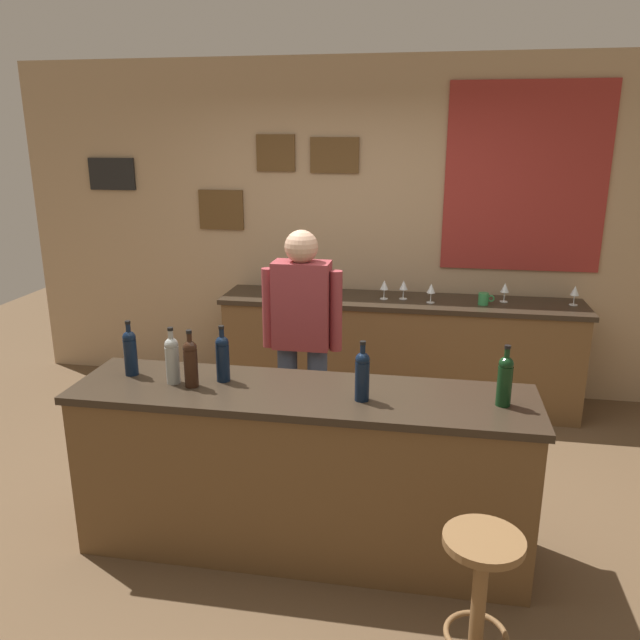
{
  "coord_description": "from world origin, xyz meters",
  "views": [
    {
      "loc": [
        0.61,
        -3.32,
        2.18
      ],
      "look_at": [
        -0.05,
        0.45,
        1.05
      ],
      "focal_mm": 35.28,
      "sensor_mm": 36.0,
      "label": 1
    }
  ],
  "objects_px": {
    "wine_glass_a": "(384,286)",
    "wine_glass_d": "(505,288)",
    "wine_glass_b": "(404,286)",
    "wine_bottle_b": "(172,358)",
    "wine_bottle_c": "(191,362)",
    "wine_bottle_d": "(223,357)",
    "wine_glass_c": "(431,289)",
    "wine_bottle_f": "(505,379)",
    "coffee_mug": "(484,299)",
    "wine_bottle_e": "(362,374)",
    "bar_stool": "(480,585)",
    "wine_bottle_a": "(130,351)",
    "bartender": "(302,335)",
    "wine_glass_e": "(575,291)"
  },
  "relations": [
    {
      "from": "bar_stool",
      "to": "wine_bottle_f",
      "type": "bearing_deg",
      "value": 80.6
    },
    {
      "from": "wine_bottle_a",
      "to": "wine_glass_b",
      "type": "bearing_deg",
      "value": 55.43
    },
    {
      "from": "wine_glass_a",
      "to": "coffee_mug",
      "type": "distance_m",
      "value": 0.79
    },
    {
      "from": "wine_bottle_f",
      "to": "wine_glass_b",
      "type": "xyz_separation_m",
      "value": [
        -0.58,
        2.07,
        -0.05
      ]
    },
    {
      "from": "wine_glass_d",
      "to": "wine_glass_e",
      "type": "relative_size",
      "value": 1.0
    },
    {
      "from": "wine_glass_a",
      "to": "bar_stool",
      "type": "bearing_deg",
      "value": -77.64
    },
    {
      "from": "bar_stool",
      "to": "coffee_mug",
      "type": "relative_size",
      "value": 5.44
    },
    {
      "from": "wine_glass_e",
      "to": "wine_bottle_d",
      "type": "bearing_deg",
      "value": -136.92
    },
    {
      "from": "bar_stool",
      "to": "wine_glass_c",
      "type": "height_order",
      "value": "wine_glass_c"
    },
    {
      "from": "wine_bottle_b",
      "to": "wine_glass_b",
      "type": "relative_size",
      "value": 1.97
    },
    {
      "from": "wine_bottle_e",
      "to": "wine_glass_e",
      "type": "distance_m",
      "value": 2.59
    },
    {
      "from": "bartender",
      "to": "wine_bottle_c",
      "type": "relative_size",
      "value": 5.29
    },
    {
      "from": "wine_bottle_e",
      "to": "wine_glass_d",
      "type": "relative_size",
      "value": 1.97
    },
    {
      "from": "wine_glass_a",
      "to": "wine_glass_d",
      "type": "xyz_separation_m",
      "value": [
        0.95,
        0.07,
        0.0
      ]
    },
    {
      "from": "wine_bottle_a",
      "to": "wine_bottle_f",
      "type": "bearing_deg",
      "value": -1.98
    },
    {
      "from": "wine_bottle_d",
      "to": "wine_glass_c",
      "type": "height_order",
      "value": "wine_bottle_d"
    },
    {
      "from": "wine_bottle_c",
      "to": "wine_glass_b",
      "type": "distance_m",
      "value": 2.33
    },
    {
      "from": "wine_bottle_c",
      "to": "coffee_mug",
      "type": "bearing_deg",
      "value": 51.36
    },
    {
      "from": "wine_bottle_e",
      "to": "wine_glass_c",
      "type": "bearing_deg",
      "value": 81.07
    },
    {
      "from": "wine_glass_a",
      "to": "wine_glass_c",
      "type": "height_order",
      "value": "same"
    },
    {
      "from": "wine_glass_b",
      "to": "wine_glass_d",
      "type": "relative_size",
      "value": 1.0
    },
    {
      "from": "wine_glass_a",
      "to": "wine_glass_e",
      "type": "height_order",
      "value": "same"
    },
    {
      "from": "bartender",
      "to": "coffee_mug",
      "type": "relative_size",
      "value": 12.96
    },
    {
      "from": "bartender",
      "to": "wine_bottle_d",
      "type": "relative_size",
      "value": 5.29
    },
    {
      "from": "wine_bottle_e",
      "to": "wine_bottle_b",
      "type": "bearing_deg",
      "value": 177.04
    },
    {
      "from": "wine_bottle_a",
      "to": "coffee_mug",
      "type": "height_order",
      "value": "wine_bottle_a"
    },
    {
      "from": "wine_bottle_e",
      "to": "wine_glass_c",
      "type": "xyz_separation_m",
      "value": [
        0.32,
        2.05,
        -0.05
      ]
    },
    {
      "from": "wine_bottle_a",
      "to": "coffee_mug",
      "type": "distance_m",
      "value": 2.79
    },
    {
      "from": "bar_stool",
      "to": "coffee_mug",
      "type": "distance_m",
      "value": 2.79
    },
    {
      "from": "wine_bottle_e",
      "to": "wine_glass_c",
      "type": "height_order",
      "value": "wine_bottle_e"
    },
    {
      "from": "wine_bottle_e",
      "to": "wine_glass_b",
      "type": "bearing_deg",
      "value": 87.26
    },
    {
      "from": "wine_bottle_b",
      "to": "wine_bottle_f",
      "type": "relative_size",
      "value": 1.0
    },
    {
      "from": "bar_stool",
      "to": "wine_glass_b",
      "type": "height_order",
      "value": "wine_glass_b"
    },
    {
      "from": "wine_bottle_b",
      "to": "coffee_mug",
      "type": "relative_size",
      "value": 2.45
    },
    {
      "from": "wine_bottle_d",
      "to": "wine_glass_c",
      "type": "distance_m",
      "value": 2.2
    },
    {
      "from": "bartender",
      "to": "wine_bottle_d",
      "type": "xyz_separation_m",
      "value": [
        -0.26,
        -0.8,
        0.12
      ]
    },
    {
      "from": "bartender",
      "to": "bar_stool",
      "type": "height_order",
      "value": "bartender"
    },
    {
      "from": "wine_bottle_b",
      "to": "wine_bottle_d",
      "type": "height_order",
      "value": "same"
    },
    {
      "from": "wine_glass_d",
      "to": "coffee_mug",
      "type": "bearing_deg",
      "value": -144.49
    },
    {
      "from": "wine_bottle_e",
      "to": "wine_bottle_c",
      "type": "bearing_deg",
      "value": 178.5
    },
    {
      "from": "wine_glass_b",
      "to": "coffee_mug",
      "type": "height_order",
      "value": "wine_glass_b"
    },
    {
      "from": "wine_bottle_c",
      "to": "coffee_mug",
      "type": "xyz_separation_m",
      "value": [
        1.62,
        2.03,
        -0.11
      ]
    },
    {
      "from": "wine_bottle_a",
      "to": "bartender",
      "type": "bearing_deg",
      "value": 45.31
    },
    {
      "from": "wine_glass_c",
      "to": "wine_glass_d",
      "type": "relative_size",
      "value": 1.0
    },
    {
      "from": "bartender",
      "to": "wine_bottle_e",
      "type": "bearing_deg",
      "value": -61.98
    },
    {
      "from": "wine_glass_a",
      "to": "wine_glass_d",
      "type": "bearing_deg",
      "value": 4.41
    },
    {
      "from": "wine_bottle_a",
      "to": "wine_glass_a",
      "type": "height_order",
      "value": "wine_bottle_a"
    },
    {
      "from": "wine_bottle_b",
      "to": "wine_bottle_c",
      "type": "distance_m",
      "value": 0.12
    },
    {
      "from": "bartender",
      "to": "wine_bottle_c",
      "type": "distance_m",
      "value": 0.99
    },
    {
      "from": "wine_bottle_f",
      "to": "wine_glass_d",
      "type": "distance_m",
      "value": 2.13
    }
  ]
}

